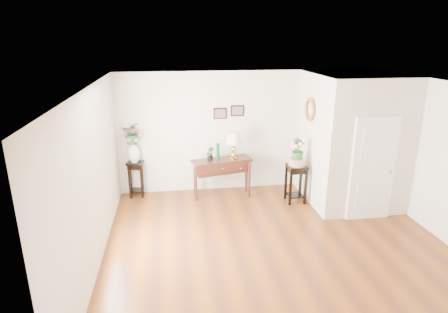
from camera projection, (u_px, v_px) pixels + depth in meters
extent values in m
cube|color=brown|center=(277.00, 246.00, 6.61)|extent=(6.00, 5.50, 0.02)
cube|color=white|center=(285.00, 86.00, 5.75)|extent=(6.00, 5.50, 0.02)
cube|color=silver|center=(247.00, 131.00, 8.77)|extent=(6.00, 0.02, 2.80)
cube|color=silver|center=(362.00, 269.00, 3.59)|extent=(6.00, 0.02, 2.80)
cube|color=silver|center=(93.00, 181.00, 5.77)|extent=(0.02, 5.50, 2.80)
cube|color=silver|center=(446.00, 163.00, 6.58)|extent=(0.02, 5.50, 2.80)
cube|color=silver|center=(351.00, 139.00, 8.13)|extent=(1.80, 1.95, 2.80)
cube|color=white|center=(373.00, 169.00, 7.30)|extent=(0.90, 0.05, 2.10)
cube|color=black|center=(220.00, 113.00, 8.52)|extent=(0.30, 0.02, 0.25)
cube|color=black|center=(237.00, 111.00, 8.56)|extent=(0.30, 0.02, 0.25)
torus|color=#B56928|center=(310.00, 109.00, 7.93)|extent=(0.07, 0.51, 0.51)
cube|color=#411C13|center=(222.00, 178.00, 8.54)|extent=(1.40, 0.73, 0.89)
cube|color=gold|center=(234.00, 144.00, 8.33)|extent=(0.47, 0.47, 0.63)
cylinder|color=#0A4D20|center=(218.00, 152.00, 8.34)|extent=(0.10, 0.10, 0.38)
imported|color=#27552A|center=(210.00, 154.00, 8.32)|extent=(0.19, 0.17, 0.30)
cube|color=black|center=(136.00, 179.00, 8.55)|extent=(0.40, 0.40, 0.83)
imported|color=#27552A|center=(132.00, 134.00, 8.22)|extent=(0.54, 0.49, 0.51)
cube|color=black|center=(296.00, 184.00, 8.26)|extent=(0.41, 0.41, 0.85)
cylinder|color=#B2A58B|center=(297.00, 162.00, 8.10)|extent=(0.40, 0.40, 0.16)
imported|color=#27552A|center=(298.00, 150.00, 8.01)|extent=(0.33, 0.33, 0.48)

